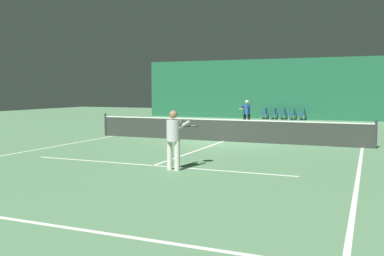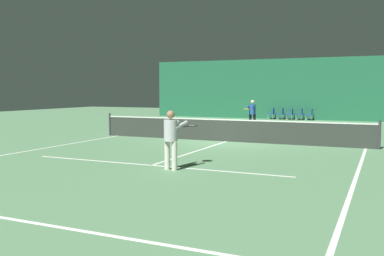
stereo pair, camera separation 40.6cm
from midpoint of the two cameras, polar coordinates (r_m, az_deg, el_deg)
The scene contains 16 objects.
ground_plane at distance 18.25m, azimuth 5.25°, elevation -1.80°, with size 60.00×60.00×0.00m, color #56845B.
backdrop_curtain at distance 32.85m, azimuth 14.01°, elevation 5.07°, with size 23.00×0.12×4.55m.
court_line_baseline_far at distance 29.70m, azimuth 12.78°, elevation 0.73°, with size 11.00×0.10×0.00m.
court_line_service_far at distance 24.35m, azimuth 10.18°, elevation -0.14°, with size 8.25×0.10×0.00m.
court_line_service_near at distance 12.43m, azimuth -4.47°, elevation -4.98°, with size 8.25×0.10×0.00m.
court_line_sideline_left at distance 20.69m, azimuth -9.30°, elevation -1.03°, with size 0.10×23.80×0.00m.
court_line_sideline_right at distance 17.27m, azimuth 22.79°, elevation -2.55°, with size 0.10×23.80×0.00m.
court_line_centre at distance 18.25m, azimuth 5.25°, elevation -1.79°, with size 0.10×12.80×0.00m.
tennis_net at distance 18.19m, azimuth 5.26°, elevation -0.20°, with size 12.00×0.10×1.07m.
player_near at distance 11.62m, azimuth -1.72°, elevation -0.98°, with size 0.61×1.37×1.62m.
player_far at distance 24.89m, azimuth 8.49°, elevation 2.16°, with size 0.44×1.35×1.61m.
courtside_chair_0 at distance 32.69m, azimuth 10.95°, elevation 1.99°, with size 0.44×0.44×0.84m.
courtside_chair_1 at distance 32.54m, azimuth 12.15°, elevation 1.96°, with size 0.44×0.44×0.84m.
courtside_chair_2 at distance 32.40m, azimuth 13.36°, elevation 1.92°, with size 0.44×0.44×0.84m.
courtside_chair_3 at distance 32.27m, azimuth 14.59°, elevation 1.88°, with size 0.44×0.44×0.84m.
courtside_chair_4 at distance 32.16m, azimuth 15.82°, elevation 1.84°, with size 0.44×0.44×0.84m.
Camera 2 is at (6.09, -17.05, 2.16)m, focal length 40.00 mm.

